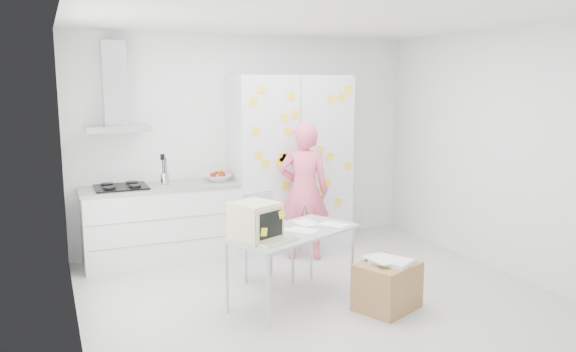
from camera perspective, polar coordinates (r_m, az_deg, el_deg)
name	(u,v)px	position (r m, az deg, el deg)	size (l,w,h in m)	color
floor	(316,295)	(5.82, 2.82, -11.94)	(4.50, 4.00, 0.02)	silver
walls	(287,153)	(6.11, -0.07, 2.32)	(4.52, 4.01, 2.70)	white
ceiling	(318,19)	(5.44, 3.07, 15.65)	(4.50, 4.00, 0.02)	white
counter_run	(162,222)	(6.86, -12.66, -4.59)	(1.84, 0.63, 1.28)	white
range_hood	(115,96)	(6.72, -17.17, 7.76)	(0.70, 0.48, 1.01)	silver
tall_cabinet	(290,162)	(7.19, 0.18, 1.42)	(1.50, 0.68, 2.20)	silver
person	(304,191)	(6.70, 1.64, -1.58)	(0.60, 0.40, 1.65)	#EE5C7B
desk	(270,227)	(5.20, -1.85, -5.22)	(1.47, 1.13, 1.05)	#B0B3BB
chair	(264,232)	(5.98, -2.42, -5.72)	(0.55, 0.55, 0.97)	#AFAFAD
cardboard_box	(387,285)	(5.46, 10.06, -10.86)	(0.68, 0.62, 0.49)	#A07645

